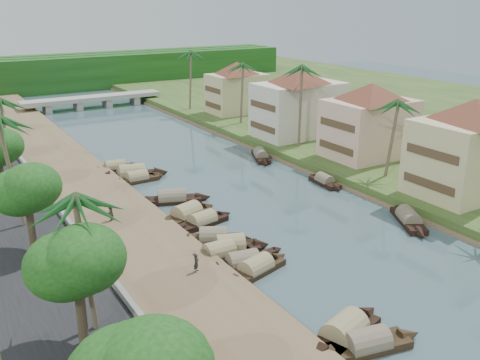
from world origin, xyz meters
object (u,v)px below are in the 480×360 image
building_near (471,146)px  person_near (196,263)px  bridge (92,100)px  sampan_0 (366,345)px  sampan_1 (344,333)px

building_near → person_near: (-32.69, -0.36, -4.82)m
bridge → sampan_0: size_ratio=3.36×
bridge → person_near: bridge is taller
sampan_0 → person_near: person_near is taller
building_near → person_near: size_ratio=9.76×
sampan_0 → sampan_1: size_ratio=0.95×
building_near → sampan_0: building_near is taller
building_near → sampan_1: size_ratio=1.70×
sampan_1 → sampan_0: bearing=-95.5°
building_near → sampan_1: bearing=-156.4°
building_near → sampan_1: 30.99m
building_near → person_near: 33.05m
sampan_0 → sampan_1: sampan_1 is taller
building_near → sampan_0: (-27.50, -13.83, -5.97)m
sampan_0 → person_near: 14.47m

